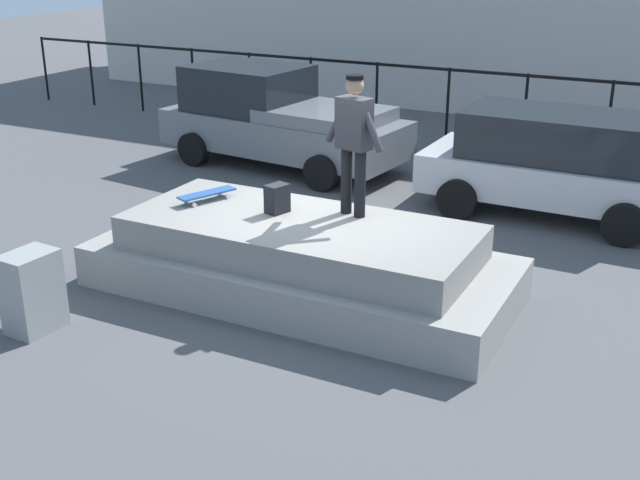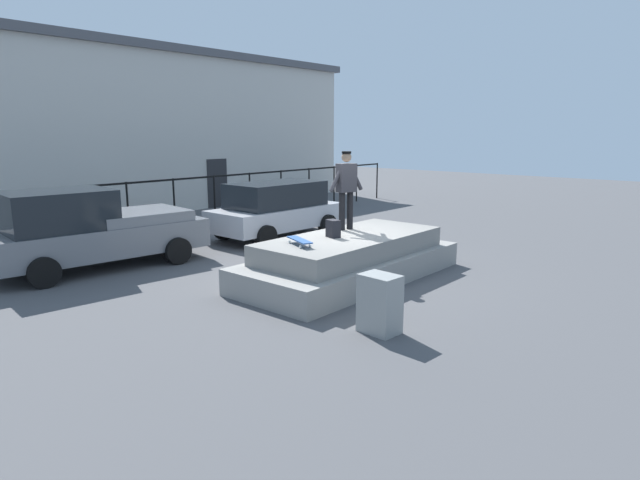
{
  "view_description": "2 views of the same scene",
  "coord_description": "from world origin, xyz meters",
  "px_view_note": "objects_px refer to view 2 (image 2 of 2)",
  "views": [
    {
      "loc": [
        4.35,
        -8.53,
        4.27
      ],
      "look_at": [
        -0.21,
        0.42,
        0.39
      ],
      "focal_mm": 45.15,
      "sensor_mm": 36.0,
      "label": 1
    },
    {
      "loc": [
        -8.89,
        -7.18,
        3.1
      ],
      "look_at": [
        0.4,
        0.89,
        0.6
      ],
      "focal_mm": 29.98,
      "sensor_mm": 36.0,
      "label": 2
    }
  ],
  "objects_px": {
    "backpack": "(333,229)",
    "car_grey_pickup_near": "(91,229)",
    "skateboard": "(299,240)",
    "skateboarder": "(346,185)",
    "utility_box": "(380,304)",
    "car_silver_hatchback_mid": "(276,208)"
  },
  "relations": [
    {
      "from": "car_silver_hatchback_mid",
      "to": "skateboarder",
      "type": "bearing_deg",
      "value": -113.09
    },
    {
      "from": "backpack",
      "to": "car_silver_hatchback_mid",
      "type": "height_order",
      "value": "car_silver_hatchback_mid"
    },
    {
      "from": "skateboard",
      "to": "backpack",
      "type": "distance_m",
      "value": 1.05
    },
    {
      "from": "skateboarder",
      "to": "car_grey_pickup_near",
      "type": "xyz_separation_m",
      "value": [
        -3.69,
        4.5,
        -1.03
      ]
    },
    {
      "from": "backpack",
      "to": "car_silver_hatchback_mid",
      "type": "distance_m",
      "value": 5.02
    },
    {
      "from": "car_grey_pickup_near",
      "to": "backpack",
      "type": "bearing_deg",
      "value": -59.91
    },
    {
      "from": "skateboard",
      "to": "car_grey_pickup_near",
      "type": "bearing_deg",
      "value": 109.88
    },
    {
      "from": "skateboarder",
      "to": "car_silver_hatchback_mid",
      "type": "height_order",
      "value": "skateboarder"
    },
    {
      "from": "skateboard",
      "to": "backpack",
      "type": "relative_size",
      "value": 2.23
    },
    {
      "from": "skateboarder",
      "to": "skateboard",
      "type": "height_order",
      "value": "skateboarder"
    },
    {
      "from": "skateboarder",
      "to": "utility_box",
      "type": "height_order",
      "value": "skateboarder"
    },
    {
      "from": "skateboarder",
      "to": "skateboard",
      "type": "bearing_deg",
      "value": -168.81
    },
    {
      "from": "skateboarder",
      "to": "utility_box",
      "type": "bearing_deg",
      "value": -133.78
    },
    {
      "from": "skateboarder",
      "to": "utility_box",
      "type": "distance_m",
      "value": 4.14
    },
    {
      "from": "backpack",
      "to": "skateboarder",
      "type": "bearing_deg",
      "value": -51.04
    },
    {
      "from": "backpack",
      "to": "car_grey_pickup_near",
      "type": "xyz_separation_m",
      "value": [
        -2.81,
        4.86,
        -0.21
      ]
    },
    {
      "from": "backpack",
      "to": "car_grey_pickup_near",
      "type": "distance_m",
      "value": 5.62
    },
    {
      "from": "backpack",
      "to": "car_grey_pickup_near",
      "type": "bearing_deg",
      "value": 46.85
    },
    {
      "from": "skateboarder",
      "to": "car_silver_hatchback_mid",
      "type": "relative_size",
      "value": 0.43
    },
    {
      "from": "backpack",
      "to": "skateboard",
      "type": "bearing_deg",
      "value": 107.99
    },
    {
      "from": "skateboarder",
      "to": "car_grey_pickup_near",
      "type": "distance_m",
      "value": 5.91
    },
    {
      "from": "car_silver_hatchback_mid",
      "to": "backpack",
      "type": "bearing_deg",
      "value": -120.76
    }
  ]
}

